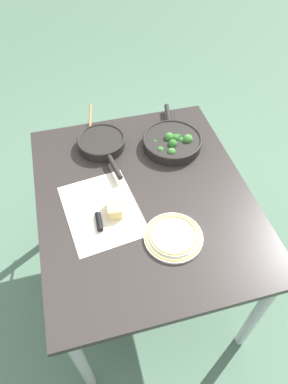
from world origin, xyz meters
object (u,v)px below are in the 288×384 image
grater_knife (98,214)px  skillet_eggs (102,143)px  cheese_block (115,208)px  dinner_plate_stack (173,236)px  skillet_broccoli (172,141)px  wooden_spoon (90,131)px

grater_knife → skillet_eggs: bearing=-11.2°
cheese_block → dinner_plate_stack: size_ratio=0.40×
skillet_broccoli → skillet_eggs: size_ratio=1.12×
grater_knife → dinner_plate_stack: bearing=-123.4°
skillet_eggs → dinner_plate_stack: skillet_eggs is taller
grater_knife → wooden_spoon: bearing=-3.9°
skillet_eggs → grater_knife: bearing=-21.2°
skillet_broccoli → cheese_block: bearing=144.2°
skillet_broccoli → grater_knife: size_ratio=1.73×
skillet_broccoli → cheese_block: 0.48m
wooden_spoon → dinner_plate_stack: size_ratio=1.55×
wooden_spoon → grater_knife: (-0.53, 0.05, 0.00)m
skillet_eggs → wooden_spoon: size_ratio=1.05×
wooden_spoon → cheese_block: 0.53m
skillet_broccoli → grater_knife: 0.54m
grater_knife → skillet_broccoli: bearing=-51.3°
skillet_eggs → wooden_spoon: (0.12, 0.04, -0.02)m
skillet_eggs → grater_knife: size_ratio=1.54×
skillet_broccoli → dinner_plate_stack: size_ratio=1.83×
grater_knife → cheese_block: cheese_block is taller
wooden_spoon → cheese_block: cheese_block is taller
skillet_broccoli → wooden_spoon: bearing=73.2°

